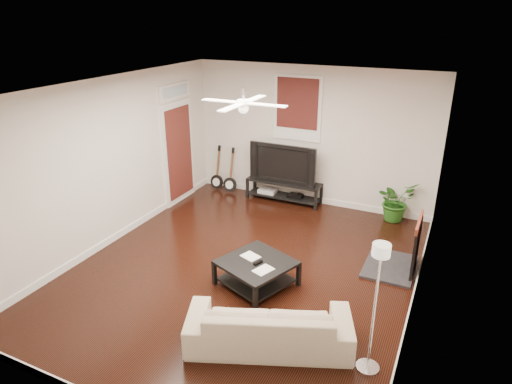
# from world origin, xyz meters

# --- Properties ---
(room) EXTENTS (5.01, 6.01, 2.81)m
(room) POSITION_xyz_m (0.00, 0.00, 1.40)
(room) COLOR black
(room) RESTS_ON ground
(brick_accent) EXTENTS (0.02, 2.20, 2.80)m
(brick_accent) POSITION_xyz_m (2.49, 1.00, 1.40)
(brick_accent) COLOR #AF4E38
(brick_accent) RESTS_ON floor
(fireplace) EXTENTS (0.80, 1.10, 0.92)m
(fireplace) POSITION_xyz_m (2.20, 1.00, 0.46)
(fireplace) COLOR black
(fireplace) RESTS_ON floor
(window_back) EXTENTS (1.00, 0.06, 1.30)m
(window_back) POSITION_xyz_m (-0.30, 2.97, 1.95)
(window_back) COLOR #350F0E
(window_back) RESTS_ON wall_back
(door_left) EXTENTS (0.08, 1.00, 2.50)m
(door_left) POSITION_xyz_m (-2.46, 1.90, 1.25)
(door_left) COLOR white
(door_left) RESTS_ON wall_left
(tv_stand) EXTENTS (1.59, 0.42, 0.44)m
(tv_stand) POSITION_xyz_m (-0.47, 2.78, 0.22)
(tv_stand) COLOR black
(tv_stand) RESTS_ON floor
(tv) EXTENTS (1.42, 0.19, 0.82)m
(tv) POSITION_xyz_m (-0.47, 2.80, 0.85)
(tv) COLOR black
(tv) RESTS_ON tv_stand
(coffee_table) EXTENTS (1.20, 1.20, 0.39)m
(coffee_table) POSITION_xyz_m (0.35, -0.33, 0.20)
(coffee_table) COLOR black
(coffee_table) RESTS_ON floor
(sofa) EXTENTS (2.11, 1.44, 0.57)m
(sofa) POSITION_xyz_m (1.02, -1.41, 0.29)
(sofa) COLOR #C3AA92
(sofa) RESTS_ON floor
(floor_lamp) EXTENTS (0.34, 0.34, 1.60)m
(floor_lamp) POSITION_xyz_m (2.20, -1.31, 0.80)
(floor_lamp) COLOR white
(floor_lamp) RESTS_ON floor
(potted_plant) EXTENTS (0.91, 0.93, 0.78)m
(potted_plant) POSITION_xyz_m (1.81, 2.82, 0.39)
(potted_plant) COLOR #255E1B
(potted_plant) RESTS_ON floor
(guitar_left) EXTENTS (0.32, 0.23, 1.00)m
(guitar_left) POSITION_xyz_m (-2.08, 2.75, 0.50)
(guitar_left) COLOR black
(guitar_left) RESTS_ON floor
(guitar_right) EXTENTS (0.32, 0.23, 1.00)m
(guitar_right) POSITION_xyz_m (-1.73, 2.72, 0.50)
(guitar_right) COLOR black
(guitar_right) RESTS_ON floor
(ceiling_fan) EXTENTS (1.24, 1.24, 0.32)m
(ceiling_fan) POSITION_xyz_m (0.00, 0.00, 2.60)
(ceiling_fan) COLOR white
(ceiling_fan) RESTS_ON ceiling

